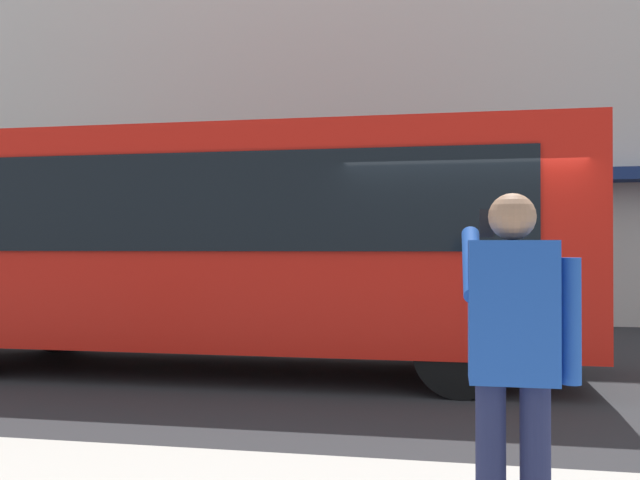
# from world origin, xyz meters

# --- Properties ---
(ground_plane) EXTENTS (60.00, 60.00, 0.00)m
(ground_plane) POSITION_xyz_m (0.00, 0.00, 0.00)
(ground_plane) COLOR #2B2B2D
(building_facade_far) EXTENTS (28.00, 1.55, 12.00)m
(building_facade_far) POSITION_xyz_m (-0.02, -6.80, 5.99)
(building_facade_far) COLOR beige
(building_facade_far) RESTS_ON ground_plane
(red_bus) EXTENTS (9.05, 2.54, 3.08)m
(red_bus) POSITION_xyz_m (3.05, -0.32, 1.68)
(red_bus) COLOR red
(red_bus) RESTS_ON ground_plane
(pedestrian_photographer) EXTENTS (0.53, 0.52, 1.70)m
(pedestrian_photographer) POSITION_xyz_m (-0.15, 4.90, 1.14)
(pedestrian_photographer) COLOR #1E2347
(pedestrian_photographer) RESTS_ON sidewalk_curb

